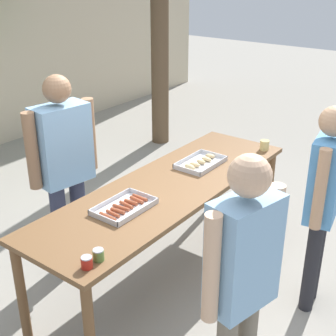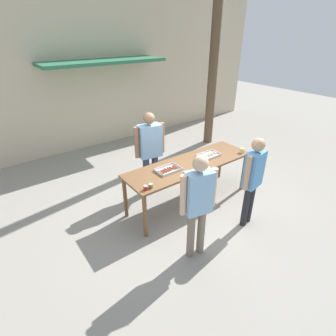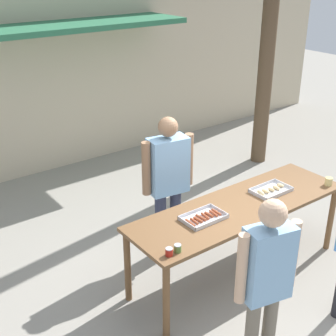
% 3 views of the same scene
% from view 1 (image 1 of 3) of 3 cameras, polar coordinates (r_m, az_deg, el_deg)
% --- Properties ---
extents(ground_plane, '(24.00, 24.00, 0.00)m').
position_cam_1_polar(ground_plane, '(4.25, 0.00, -12.82)').
color(ground_plane, gray).
extents(serving_table, '(2.63, 0.80, 0.88)m').
position_cam_1_polar(serving_table, '(3.83, 0.00, -3.31)').
color(serving_table, brown).
rests_on(serving_table, ground).
extents(food_tray_sausages, '(0.45, 0.29, 0.04)m').
position_cam_1_polar(food_tray_sausages, '(3.44, -5.36, -4.80)').
color(food_tray_sausages, silver).
rests_on(food_tray_sausages, serving_table).
extents(food_tray_buns, '(0.45, 0.29, 0.06)m').
position_cam_1_polar(food_tray_buns, '(4.16, 3.93, 0.61)').
color(food_tray_buns, silver).
rests_on(food_tray_buns, serving_table).
extents(condiment_jar_mustard, '(0.07, 0.07, 0.08)m').
position_cam_1_polar(condiment_jar_mustard, '(2.85, -9.88, -11.27)').
color(condiment_jar_mustard, '#B22319').
rests_on(condiment_jar_mustard, serving_table).
extents(condiment_jar_ketchup, '(0.07, 0.07, 0.08)m').
position_cam_1_polar(condiment_jar_ketchup, '(2.90, -8.48, -10.43)').
color(condiment_jar_ketchup, '#567A38').
rests_on(condiment_jar_ketchup, serving_table).
extents(beer_cup, '(0.09, 0.09, 0.09)m').
position_cam_1_polar(beer_cup, '(4.57, 11.69, 2.75)').
color(beer_cup, '#DBC67A').
rests_on(beer_cup, serving_table).
extents(person_server_behind_table, '(0.65, 0.31, 1.74)m').
position_cam_1_polar(person_server_behind_table, '(3.98, -12.59, 1.05)').
color(person_server_behind_table, '#333851').
rests_on(person_server_behind_table, ground).
extents(person_customer_holding_hotdog, '(0.56, 0.30, 1.70)m').
position_cam_1_polar(person_customer_holding_hotdog, '(2.59, 9.03, -12.42)').
color(person_customer_holding_hotdog, '#756B5B').
rests_on(person_customer_holding_hotdog, ground).
extents(person_customer_with_cup, '(0.53, 0.26, 1.65)m').
position_cam_1_polar(person_customer_with_cup, '(3.60, 18.46, -2.88)').
color(person_customer_with_cup, '#232328').
rests_on(person_customer_with_cup, ground).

